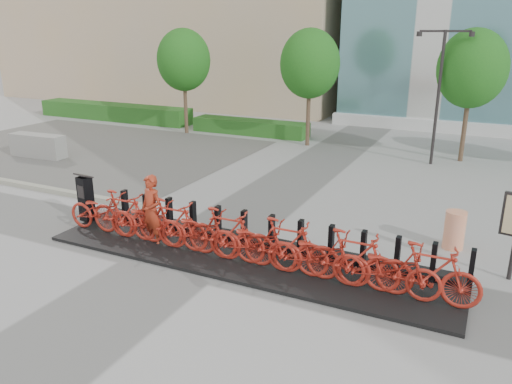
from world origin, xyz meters
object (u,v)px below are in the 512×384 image
at_px(bike_0, 101,212).
at_px(jersey_barrier, 38,146).
at_px(construction_barrel, 454,230).
at_px(worker_red, 152,211).
at_px(kiosk, 86,198).

relative_size(bike_0, jersey_barrier, 0.83).
height_order(bike_0, construction_barrel, bike_0).
bearing_deg(jersey_barrier, bike_0, -36.35).
relative_size(bike_0, construction_barrel, 2.16).
relative_size(worker_red, jersey_barrier, 0.73).
xyz_separation_m(kiosk, worker_red, (2.50, -0.42, 0.16)).
height_order(kiosk, construction_barrel, kiosk).
height_order(bike_0, worker_red, worker_red).
distance_m(kiosk, jersey_barrier, 8.59).
bearing_deg(kiosk, construction_barrel, 24.85).
xyz_separation_m(bike_0, kiosk, (-0.93, 0.44, 0.11)).
xyz_separation_m(kiosk, jersey_barrier, (-7.17, 4.73, -0.25)).
relative_size(kiosk, jersey_barrier, 0.55).
bearing_deg(bike_0, jersey_barrier, 57.44).
height_order(bike_0, jersey_barrier, bike_0).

